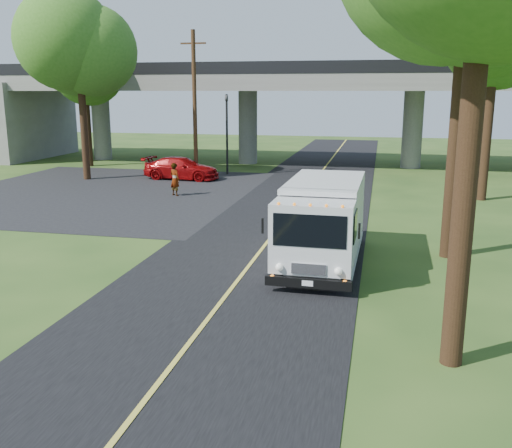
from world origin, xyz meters
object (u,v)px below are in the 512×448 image
(tree_right_far, at_px, (502,28))
(red_sedan, at_px, (182,168))
(traffic_signal, at_px, (227,126))
(step_van, at_px, (323,220))
(tree_left_lot, at_px, (80,47))
(tree_left_far, at_px, (85,61))
(utility_pole, at_px, (195,104))
(pedestrian, at_px, (175,179))

(tree_right_far, distance_m, red_sedan, 19.34)
(tree_right_far, bearing_deg, traffic_signal, 157.93)
(tree_right_far, relative_size, step_van, 1.74)
(traffic_signal, bearing_deg, tree_left_lot, -151.89)
(tree_right_far, height_order, tree_left_lot, tree_right_far)
(step_van, bearing_deg, tree_left_far, 133.82)
(utility_pole, relative_size, pedestrian, 5.17)
(tree_right_far, bearing_deg, step_van, -119.25)
(utility_pole, bearing_deg, pedestrian, -81.89)
(tree_right_far, height_order, red_sedan, tree_right_far)
(pedestrian, bearing_deg, tree_left_far, -15.76)
(utility_pole, height_order, tree_right_far, tree_right_far)
(tree_right_far, bearing_deg, tree_left_lot, 175.03)
(traffic_signal, height_order, pedestrian, traffic_signal)
(utility_pole, distance_m, red_sedan, 4.03)
(step_van, xyz_separation_m, red_sedan, (-10.43, 15.99, -0.74))
(tree_left_lot, xyz_separation_m, tree_left_far, (-3.00, 6.00, -0.45))
(utility_pole, xyz_separation_m, pedestrian, (0.89, -6.25, -3.72))
(tree_left_lot, height_order, red_sedan, tree_left_lot)
(traffic_signal, xyz_separation_m, step_van, (8.20, -18.67, -1.77))
(red_sedan, bearing_deg, step_van, -142.87)
(utility_pole, xyz_separation_m, red_sedan, (-0.73, -0.68, -3.90))
(pedestrian, bearing_deg, step_van, 159.16)
(red_sedan, distance_m, pedestrian, 5.80)
(tree_left_lot, bearing_deg, red_sedan, 14.94)
(traffic_signal, xyz_separation_m, tree_left_lot, (-7.79, -4.16, 4.70))
(tree_left_far, bearing_deg, step_van, -47.19)
(traffic_signal, relative_size, red_sedan, 1.09)
(step_van, height_order, pedestrian, step_van)
(traffic_signal, xyz_separation_m, utility_pole, (-1.50, -2.00, 1.40))
(utility_pole, relative_size, red_sedan, 1.89)
(utility_pole, height_order, tree_left_lot, tree_left_lot)
(utility_pole, distance_m, tree_left_far, 10.45)
(utility_pole, height_order, pedestrian, utility_pole)
(traffic_signal, relative_size, step_van, 0.82)
(utility_pole, relative_size, tree_right_far, 0.82)
(tree_left_far, bearing_deg, traffic_signal, -9.65)
(step_van, xyz_separation_m, pedestrian, (-8.81, 10.43, -0.56))
(tree_left_far, xyz_separation_m, pedestrian, (10.18, -10.08, -6.58))
(step_van, bearing_deg, tree_right_far, 61.77)
(traffic_signal, bearing_deg, utility_pole, -126.87)
(tree_right_far, bearing_deg, red_sedan, 168.70)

